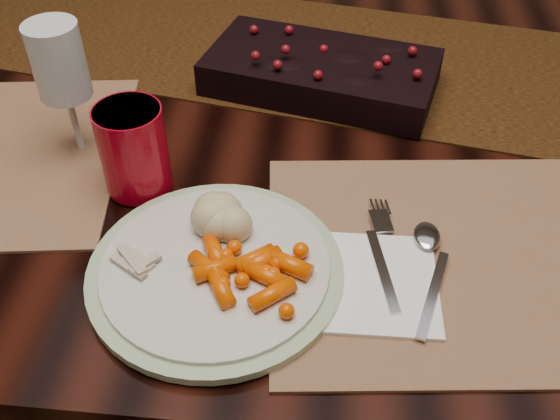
# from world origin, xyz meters

# --- Properties ---
(floor) EXTENTS (5.00, 5.00, 0.00)m
(floor) POSITION_xyz_m (0.00, 0.00, 0.00)
(floor) COLOR black
(floor) RESTS_ON ground
(dining_table) EXTENTS (1.80, 1.00, 0.75)m
(dining_table) POSITION_xyz_m (0.00, 0.00, 0.38)
(dining_table) COLOR black
(dining_table) RESTS_ON floor
(table_runner) EXTENTS (1.91, 0.73, 0.00)m
(table_runner) POSITION_xyz_m (-0.05, 0.19, 0.75)
(table_runner) COLOR #331C03
(table_runner) RESTS_ON dining_table
(centerpiece) EXTENTS (0.37, 0.25, 0.07)m
(centerpiece) POSITION_xyz_m (0.06, 0.07, 0.79)
(centerpiece) COLOR black
(centerpiece) RESTS_ON table_runner
(placemat_main) EXTENTS (0.50, 0.39, 0.00)m
(placemat_main) POSITION_xyz_m (0.25, -0.27, 0.75)
(placemat_main) COLOR #9C7055
(placemat_main) RESTS_ON dining_table
(dinner_plate) EXTENTS (0.29, 0.29, 0.02)m
(dinner_plate) POSITION_xyz_m (-0.04, -0.33, 0.76)
(dinner_plate) COLOR beige
(dinner_plate) RESTS_ON placemat_main
(baby_carrots) EXTENTS (0.11, 0.09, 0.02)m
(baby_carrots) POSITION_xyz_m (0.00, -0.34, 0.78)
(baby_carrots) COLOR #E34C00
(baby_carrots) RESTS_ON dinner_plate
(mashed_potatoes) EXTENTS (0.09, 0.08, 0.05)m
(mashed_potatoes) POSITION_xyz_m (-0.04, -0.26, 0.79)
(mashed_potatoes) COLOR #ECD38A
(mashed_potatoes) RESTS_ON dinner_plate
(turkey_shreds) EXTENTS (0.07, 0.06, 0.02)m
(turkey_shreds) POSITION_xyz_m (-0.11, -0.34, 0.78)
(turkey_shreds) COLOR #AFA09B
(turkey_shreds) RESTS_ON dinner_plate
(napkin) EXTENTS (0.13, 0.15, 0.00)m
(napkin) POSITION_xyz_m (0.14, -0.32, 0.76)
(napkin) COLOR white
(napkin) RESTS_ON placemat_main
(fork) EXTENTS (0.05, 0.16, 0.00)m
(fork) POSITION_xyz_m (0.15, -0.29, 0.76)
(fork) COLOR white
(fork) RESTS_ON napkin
(spoon) EXTENTS (0.07, 0.16, 0.00)m
(spoon) POSITION_xyz_m (0.20, -0.31, 0.76)
(spoon) COLOR silver
(spoon) RESTS_ON napkin
(red_cup) EXTENTS (0.10, 0.10, 0.11)m
(red_cup) POSITION_xyz_m (-0.16, -0.19, 0.81)
(red_cup) COLOR #9D0517
(red_cup) RESTS_ON placemat_main
(wine_glass) EXTENTS (0.08, 0.08, 0.19)m
(wine_glass) POSITION_xyz_m (-0.26, -0.12, 0.84)
(wine_glass) COLOR #B0B7BD
(wine_glass) RESTS_ON dining_table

